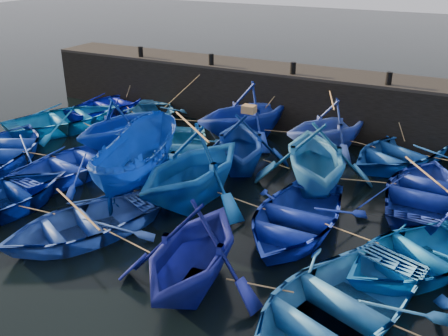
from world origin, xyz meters
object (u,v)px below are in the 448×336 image
at_px(boat_13, 6,148).
at_px(wooden_crate, 249,109).
at_px(boat_0, 111,105).
at_px(boat_8, 179,149).

relative_size(boat_13, wooden_crate, 10.92).
height_order(boat_0, wooden_crate, wooden_crate).
distance_m(boat_13, wooden_crate, 9.51).
bearing_deg(boat_8, boat_0, 128.29).
bearing_deg(boat_13, boat_8, -178.17).
xyz_separation_m(boat_8, wooden_crate, (2.80, 0.32, 1.90)).
xyz_separation_m(boat_13, wooden_crate, (8.66, 3.46, 1.84)).
distance_m(boat_8, wooden_crate, 3.40).
height_order(boat_0, boat_8, boat_0).
height_order(boat_8, wooden_crate, wooden_crate).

